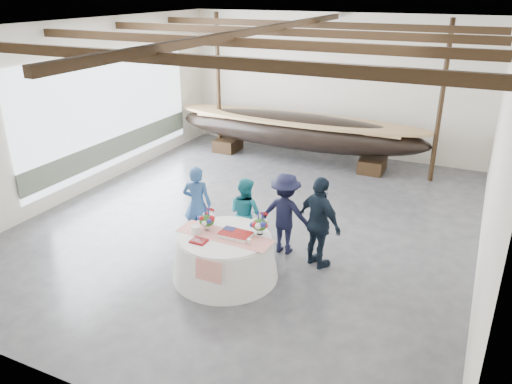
% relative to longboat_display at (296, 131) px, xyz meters
% --- Properties ---
extents(floor, '(10.00, 12.00, 0.01)m').
position_rel_longboat_display_xyz_m(floor, '(0.70, -4.58, -0.99)').
color(floor, '#3D3D42').
rests_on(floor, ground).
extents(wall_back, '(10.00, 0.02, 4.50)m').
position_rel_longboat_display_xyz_m(wall_back, '(0.70, 1.42, 1.26)').
color(wall_back, silver).
rests_on(wall_back, ground).
extents(wall_front, '(10.00, 0.02, 4.50)m').
position_rel_longboat_display_xyz_m(wall_front, '(0.70, -10.58, 1.26)').
color(wall_front, silver).
rests_on(wall_front, ground).
extents(wall_left, '(0.02, 12.00, 4.50)m').
position_rel_longboat_display_xyz_m(wall_left, '(-4.30, -4.58, 1.26)').
color(wall_left, silver).
rests_on(wall_left, ground).
extents(wall_right, '(0.02, 12.00, 4.50)m').
position_rel_longboat_display_xyz_m(wall_right, '(5.70, -4.58, 1.26)').
color(wall_right, silver).
rests_on(wall_right, ground).
extents(ceiling, '(10.00, 12.00, 0.01)m').
position_rel_longboat_display_xyz_m(ceiling, '(0.70, -4.58, 3.51)').
color(ceiling, white).
rests_on(ceiling, wall_back).
extents(pavilion_structure, '(9.80, 11.76, 4.50)m').
position_rel_longboat_display_xyz_m(pavilion_structure, '(0.70, -3.78, 3.01)').
color(pavilion_structure, black).
rests_on(pavilion_structure, ground).
extents(open_bay, '(0.03, 7.00, 3.20)m').
position_rel_longboat_display_xyz_m(open_bay, '(-4.25, -3.58, 0.83)').
color(open_bay, silver).
rests_on(open_bay, ground).
extents(longboat_display, '(8.29, 1.66, 1.56)m').
position_rel_longboat_display_xyz_m(longboat_display, '(0.00, 0.00, 0.00)').
color(longboat_display, black).
rests_on(longboat_display, ground).
extents(banquet_table, '(2.05, 2.05, 0.88)m').
position_rel_longboat_display_xyz_m(banquet_table, '(1.26, -7.10, -0.55)').
color(banquet_table, silver).
rests_on(banquet_table, ground).
extents(tabletop_items, '(1.92, 1.04, 0.40)m').
position_rel_longboat_display_xyz_m(tabletop_items, '(1.28, -6.95, 0.03)').
color(tabletop_items, red).
rests_on(tabletop_items, banquet_table).
extents(guest_woman_blue, '(0.72, 0.57, 1.73)m').
position_rel_longboat_display_xyz_m(guest_woman_blue, '(0.01, -6.04, -0.13)').
color(guest_woman_blue, navy).
rests_on(guest_woman_blue, ground).
extents(guest_woman_teal, '(0.90, 0.78, 1.57)m').
position_rel_longboat_display_xyz_m(guest_woman_teal, '(1.07, -5.84, -0.21)').
color(guest_woman_teal, teal).
rests_on(guest_woman_teal, ground).
extents(guest_man_left, '(1.16, 0.70, 1.75)m').
position_rel_longboat_display_xyz_m(guest_man_left, '(1.93, -5.69, -0.12)').
color(guest_man_left, black).
rests_on(guest_man_left, ground).
extents(guest_man_right, '(1.20, 0.95, 1.91)m').
position_rel_longboat_display_xyz_m(guest_man_right, '(2.76, -5.96, -0.04)').
color(guest_man_right, black).
rests_on(guest_man_right, ground).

